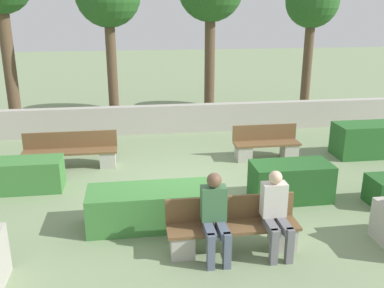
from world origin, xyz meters
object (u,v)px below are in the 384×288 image
object	(u,v)px
person_seated_man	(215,213)
bench_front	(233,231)
person_seated_woman	(276,210)
tree_rightmost	(312,5)
bench_right_side	(70,154)
bench_left_side	(266,147)

from	to	relation	value
person_seated_man	bench_front	bearing A→B (deg)	23.91
person_seated_woman	tree_rightmost	xyz separation A→B (m)	(3.99, 8.60, 2.99)
person_seated_woman	bench_front	bearing A→B (deg)	167.28
tree_rightmost	person_seated_man	bearing A→B (deg)	-119.85
person_seated_man	tree_rightmost	size ratio (longest dim) A/B	0.28
bench_front	bench_right_side	bearing A→B (deg)	126.14
bench_right_side	person_seated_woman	bearing A→B (deg)	-60.52
bench_right_side	tree_rightmost	xyz separation A→B (m)	(7.59, 4.40, 3.38)
bench_left_side	person_seated_man	world-z (taller)	person_seated_man
bench_left_side	person_seated_woman	xyz separation A→B (m)	(-1.18, -4.14, 0.40)
person_seated_man	bench_right_side	bearing A→B (deg)	122.26
person_seated_man	bench_left_side	bearing A→B (deg)	62.79
bench_right_side	bench_front	bearing A→B (deg)	-64.94
bench_left_side	person_seated_man	xyz separation A→B (m)	(-2.13, -4.14, 0.42)
bench_right_side	bench_left_side	bearing A→B (deg)	-11.80
bench_front	person_seated_woman	distance (m)	0.75
bench_left_side	bench_right_side	size ratio (longest dim) A/B	0.75
bench_left_side	tree_rightmost	world-z (taller)	tree_rightmost
person_seated_man	tree_rightmost	world-z (taller)	tree_rightmost
bench_front	bench_left_side	bearing A→B (deg)	65.60
bench_left_side	bench_right_side	world-z (taller)	same
bench_left_side	person_seated_man	size ratio (longest dim) A/B	1.25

